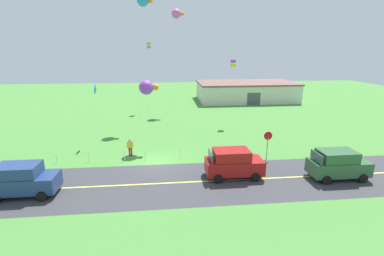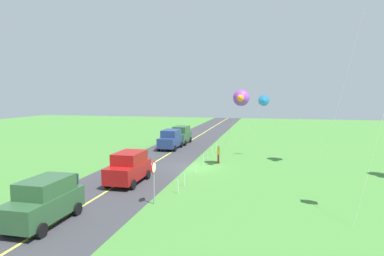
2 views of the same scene
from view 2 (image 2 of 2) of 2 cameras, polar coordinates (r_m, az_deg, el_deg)
name	(u,v)px [view 2 (image 2 of 2)]	position (r m, az deg, el deg)	size (l,w,h in m)	color
ground_plane	(193,168)	(29.15, 0.19, -6.92)	(120.00, 120.00, 0.10)	#478438
asphalt_road	(150,165)	(30.26, -7.27, -6.39)	(120.00, 7.00, 0.00)	#38383D
road_centre_stripe	(150,165)	(30.26, -7.27, -6.39)	(120.00, 0.16, 0.00)	#E5E04C
car_suv_foreground	(129,167)	(24.41, -10.89, -6.68)	(4.40, 2.12, 2.24)	maroon
car_parked_east_near	(44,201)	(18.29, -24.19, -11.39)	(4.40, 2.12, 2.24)	#2D5633
car_parked_west_far	(181,135)	(42.70, -1.94, -1.17)	(4.40, 2.12, 2.24)	#2D5633
car_parked_west_near	(171,139)	(38.61, -3.73, -1.94)	(4.40, 2.12, 2.24)	navy
stop_sign	(154,174)	(19.47, -6.62, -7.89)	(0.76, 0.08, 2.56)	gray
person_adult_near	(218,154)	(31.03, 4.58, -4.43)	(0.58, 0.22, 1.60)	red
kite_red_low	(241,98)	(28.64, 8.49, 5.16)	(2.80, 2.87, 6.79)	silver
kite_blue_mid	(264,101)	(33.78, 12.29, 4.64)	(0.39, 3.63, 6.32)	silver
fence_post_0	(216,147)	(37.32, 4.19, -3.31)	(0.05, 0.05, 0.90)	silver
fence_post_1	(212,151)	(34.69, 3.51, -4.01)	(0.05, 0.05, 0.90)	silver
fence_post_2	(207,157)	(31.68, 2.59, -4.96)	(0.05, 0.05, 0.90)	silver
fence_post_3	(203,160)	(29.92, 1.95, -5.61)	(0.05, 0.05, 0.90)	silver
fence_post_4	(196,168)	(26.89, 0.65, -6.93)	(0.05, 0.05, 0.90)	silver
fence_post_5	(184,180)	(23.34, -1.33, -8.93)	(0.05, 0.05, 0.90)	silver
fence_post_6	(178,186)	(21.76, -2.45, -10.04)	(0.05, 0.05, 0.90)	silver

